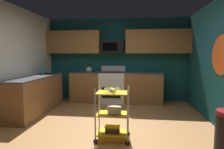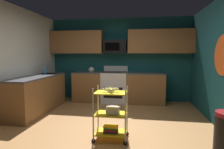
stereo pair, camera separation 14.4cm
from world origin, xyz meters
TOP-DOWN VIEW (x-y plane):
  - floor at (0.00, 0.00)m, footprint 4.40×4.80m
  - wall_back at (0.00, 2.43)m, footprint 4.52×0.06m
  - wall_left at (-2.23, 0.00)m, footprint 0.06×4.80m
  - wall_flower_decal at (2.20, 0.27)m, footprint 0.00×0.78m
  - counter_run at (-0.81, 1.55)m, footprint 3.59×2.61m
  - oven_range at (-0.11, 2.10)m, footprint 0.76×0.65m
  - upper_cabinets at (0.03, 2.23)m, footprint 4.40×0.33m
  - microwave at (-0.11, 2.21)m, footprint 0.70×0.39m
  - rolling_cart at (0.19, -0.48)m, footprint 0.60×0.38m
  - fruit_bowl at (0.19, -0.48)m, footprint 0.27×0.27m
  - mixing_bowl_large at (0.22, -0.48)m, footprint 0.25×0.25m
  - book_stack at (0.19, -0.48)m, footprint 0.25×0.18m
  - kettle at (-0.84, 2.10)m, footprint 0.21×0.18m
  - dish_soap_bottle at (-1.95, 1.27)m, footprint 0.06×0.06m

SIDE VIEW (x-z plane):
  - floor at x=0.00m, z-range -0.04..0.00m
  - book_stack at x=0.19m, z-range 0.13..0.24m
  - rolling_cart at x=0.19m, z-range -0.01..0.91m
  - counter_run at x=-0.81m, z-range 0.00..0.92m
  - oven_range at x=-0.11m, z-range -0.07..1.03m
  - mixing_bowl_large at x=0.22m, z-range 0.46..0.58m
  - fruit_bowl at x=0.19m, z-range 0.84..0.91m
  - kettle at x=-0.84m, z-range 0.86..1.13m
  - dish_soap_bottle at x=-1.95m, z-range 0.92..1.12m
  - wall_back at x=0.00m, z-range 0.00..2.60m
  - wall_left at x=-2.23m, z-range 0.00..2.60m
  - wall_flower_decal at x=2.20m, z-range 1.06..1.84m
  - microwave at x=-0.11m, z-range 1.50..1.90m
  - upper_cabinets at x=0.03m, z-range 1.50..2.20m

